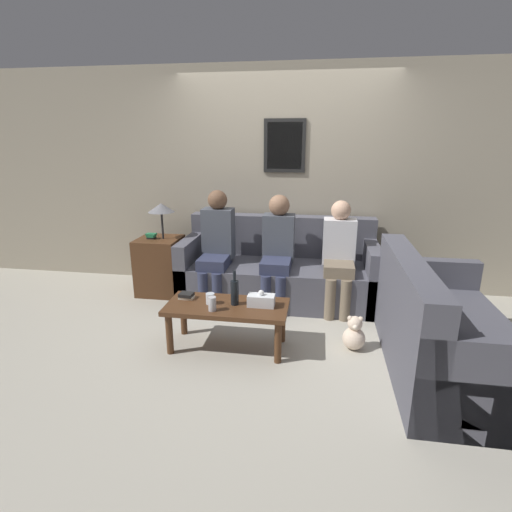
{
  "coord_description": "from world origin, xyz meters",
  "views": [
    {
      "loc": [
        0.43,
        -3.79,
        1.8
      ],
      "look_at": [
        -0.16,
        -0.1,
        0.68
      ],
      "focal_mm": 28.0,
      "sensor_mm": 36.0,
      "label": 1
    }
  ],
  "objects_px": {
    "drinking_glass": "(210,299)",
    "teddy_bear": "(354,335)",
    "couch_main": "(279,272)",
    "couch_side": "(442,334)",
    "person_middle": "(277,246)",
    "person_right": "(339,252)",
    "person_left": "(216,243)",
    "wine_bottle": "(235,292)",
    "coffee_table": "(227,311)"
  },
  "relations": [
    {
      "from": "couch_main",
      "to": "person_middle",
      "type": "distance_m",
      "value": 0.39
    },
    {
      "from": "wine_bottle",
      "to": "teddy_bear",
      "type": "height_order",
      "value": "wine_bottle"
    },
    {
      "from": "couch_side",
      "to": "wine_bottle",
      "type": "bearing_deg",
      "value": 86.46
    },
    {
      "from": "person_left",
      "to": "person_middle",
      "type": "relative_size",
      "value": 1.03
    },
    {
      "from": "coffee_table",
      "to": "drinking_glass",
      "type": "xyz_separation_m",
      "value": [
        -0.15,
        0.0,
        0.11
      ]
    },
    {
      "from": "teddy_bear",
      "to": "couch_main",
      "type": "bearing_deg",
      "value": 125.92
    },
    {
      "from": "drinking_glass",
      "to": "person_left",
      "type": "xyz_separation_m",
      "value": [
        -0.21,
        1.03,
        0.22
      ]
    },
    {
      "from": "couch_side",
      "to": "coffee_table",
      "type": "xyz_separation_m",
      "value": [
        -1.75,
        0.08,
        0.03
      ]
    },
    {
      "from": "person_middle",
      "to": "teddy_bear",
      "type": "distance_m",
      "value": 1.31
    },
    {
      "from": "couch_main",
      "to": "person_right",
      "type": "height_order",
      "value": "person_right"
    },
    {
      "from": "wine_bottle",
      "to": "couch_main",
      "type": "bearing_deg",
      "value": 77.9
    },
    {
      "from": "drinking_glass",
      "to": "person_right",
      "type": "distance_m",
      "value": 1.53
    },
    {
      "from": "drinking_glass",
      "to": "teddy_bear",
      "type": "distance_m",
      "value": 1.3
    },
    {
      "from": "person_right",
      "to": "drinking_glass",
      "type": "bearing_deg",
      "value": -137.82
    },
    {
      "from": "wine_bottle",
      "to": "person_right",
      "type": "bearing_deg",
      "value": 47.67
    },
    {
      "from": "person_right",
      "to": "couch_side",
      "type": "bearing_deg",
      "value": -55.13
    },
    {
      "from": "person_right",
      "to": "person_left",
      "type": "bearing_deg",
      "value": 179.53
    },
    {
      "from": "couch_main",
      "to": "teddy_bear",
      "type": "height_order",
      "value": "couch_main"
    },
    {
      "from": "teddy_bear",
      "to": "person_right",
      "type": "bearing_deg",
      "value": 98.18
    },
    {
      "from": "couch_main",
      "to": "couch_side",
      "type": "distance_m",
      "value": 1.93
    },
    {
      "from": "person_middle",
      "to": "person_right",
      "type": "relative_size",
      "value": 1.04
    },
    {
      "from": "drinking_glass",
      "to": "person_right",
      "type": "bearing_deg",
      "value": 42.18
    },
    {
      "from": "couch_side",
      "to": "coffee_table",
      "type": "bearing_deg",
      "value": 87.22
    },
    {
      "from": "coffee_table",
      "to": "person_right",
      "type": "height_order",
      "value": "person_right"
    },
    {
      "from": "person_middle",
      "to": "teddy_bear",
      "type": "relative_size",
      "value": 3.85
    },
    {
      "from": "wine_bottle",
      "to": "drinking_glass",
      "type": "height_order",
      "value": "wine_bottle"
    },
    {
      "from": "wine_bottle",
      "to": "person_middle",
      "type": "xyz_separation_m",
      "value": [
        0.25,
        1.03,
        0.14
      ]
    },
    {
      "from": "wine_bottle",
      "to": "teddy_bear",
      "type": "xyz_separation_m",
      "value": [
        1.04,
        0.12,
        -0.39
      ]
    },
    {
      "from": "coffee_table",
      "to": "teddy_bear",
      "type": "height_order",
      "value": "coffee_table"
    },
    {
      "from": "wine_bottle",
      "to": "teddy_bear",
      "type": "distance_m",
      "value": 1.12
    },
    {
      "from": "couch_side",
      "to": "teddy_bear",
      "type": "bearing_deg",
      "value": 70.47
    },
    {
      "from": "couch_main",
      "to": "drinking_glass",
      "type": "xyz_separation_m",
      "value": [
        -0.47,
        -1.22,
        0.14
      ]
    },
    {
      "from": "coffee_table",
      "to": "person_middle",
      "type": "relative_size",
      "value": 0.87
    },
    {
      "from": "couch_main",
      "to": "couch_side",
      "type": "relative_size",
      "value": 1.28
    },
    {
      "from": "couch_main",
      "to": "person_left",
      "type": "xyz_separation_m",
      "value": [
        -0.68,
        -0.19,
        0.36
      ]
    },
    {
      "from": "couch_side",
      "to": "person_right",
      "type": "relative_size",
      "value": 1.46
    },
    {
      "from": "couch_main",
      "to": "person_left",
      "type": "height_order",
      "value": "person_left"
    },
    {
      "from": "person_right",
      "to": "person_middle",
      "type": "bearing_deg",
      "value": 177.74
    },
    {
      "from": "drinking_glass",
      "to": "teddy_bear",
      "type": "relative_size",
      "value": 0.3
    },
    {
      "from": "couch_main",
      "to": "wine_bottle",
      "type": "xyz_separation_m",
      "value": [
        -0.26,
        -1.2,
        0.21
      ]
    },
    {
      "from": "couch_side",
      "to": "wine_bottle",
      "type": "height_order",
      "value": "couch_side"
    },
    {
      "from": "person_middle",
      "to": "person_left",
      "type": "bearing_deg",
      "value": -178.71
    },
    {
      "from": "person_middle",
      "to": "person_right",
      "type": "distance_m",
      "value": 0.66
    },
    {
      "from": "coffee_table",
      "to": "drinking_glass",
      "type": "height_order",
      "value": "drinking_glass"
    },
    {
      "from": "drinking_glass",
      "to": "wine_bottle",
      "type": "bearing_deg",
      "value": 4.95
    },
    {
      "from": "person_left",
      "to": "teddy_bear",
      "type": "bearing_deg",
      "value": -31.33
    },
    {
      "from": "drinking_glass",
      "to": "person_left",
      "type": "relative_size",
      "value": 0.08
    },
    {
      "from": "coffee_table",
      "to": "wine_bottle",
      "type": "bearing_deg",
      "value": 16.2
    },
    {
      "from": "couch_side",
      "to": "person_middle",
      "type": "xyz_separation_m",
      "value": [
        -1.43,
        1.13,
        0.35
      ]
    },
    {
      "from": "couch_main",
      "to": "person_middle",
      "type": "relative_size",
      "value": 1.8
    }
  ]
}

